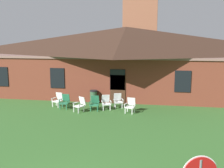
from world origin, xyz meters
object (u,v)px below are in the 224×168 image
at_px(lawn_chair_by_porch, 58,99).
at_px(lawn_chair_under_eave, 130,105).
at_px(lawn_chair_left_end, 80,104).
at_px(lawn_chair_far_side, 118,100).
at_px(lawn_chair_near_door, 65,101).
at_px(lawn_chair_right_end, 106,102).
at_px(trash_bin, 94,97).
at_px(lawn_chair_middle, 95,103).

relative_size(lawn_chair_by_porch, lawn_chair_under_eave, 1.00).
relative_size(lawn_chair_left_end, lawn_chair_far_side, 1.00).
relative_size(lawn_chair_near_door, lawn_chair_right_end, 1.00).
relative_size(lawn_chair_near_door, trash_bin, 0.98).
distance_m(lawn_chair_by_porch, lawn_chair_middle, 2.81).
distance_m(lawn_chair_middle, lawn_chair_under_eave, 2.39).
bearing_deg(lawn_chair_left_end, lawn_chair_far_side, 33.57).
xyz_separation_m(lawn_chair_left_end, lawn_chair_under_eave, (3.23, 0.31, 0.00)).
relative_size(lawn_chair_near_door, lawn_chair_far_side, 1.00).
distance_m(lawn_chair_by_porch, lawn_chair_near_door, 0.79).
height_order(lawn_chair_right_end, lawn_chair_far_side, same).
relative_size(lawn_chair_near_door, lawn_chair_left_end, 1.00).
height_order(lawn_chair_by_porch, lawn_chair_near_door, same).
relative_size(lawn_chair_far_side, lawn_chair_under_eave, 1.00).
bearing_deg(lawn_chair_middle, lawn_chair_by_porch, 168.47).
relative_size(lawn_chair_middle, lawn_chair_right_end, 1.00).
height_order(lawn_chair_by_porch, lawn_chair_left_end, same).
xyz_separation_m(lawn_chair_near_door, lawn_chair_left_end, (1.25, -0.63, 0.00)).
xyz_separation_m(lawn_chair_left_end, trash_bin, (0.35, 2.26, -0.00)).
height_order(lawn_chair_middle, lawn_chair_far_side, same).
xyz_separation_m(lawn_chair_by_porch, trash_bin, (2.26, 1.19, -0.00)).
distance_m(lawn_chair_left_end, lawn_chair_middle, 0.98).
xyz_separation_m(lawn_chair_by_porch, lawn_chair_far_side, (4.15, 0.42, 0.00)).
relative_size(lawn_chair_middle, trash_bin, 0.98).
bearing_deg(lawn_chair_left_end, lawn_chair_near_door, 153.26).
height_order(lawn_chair_by_porch, lawn_chair_middle, same).
bearing_deg(lawn_chair_left_end, trash_bin, 81.20).
bearing_deg(lawn_chair_middle, lawn_chair_near_door, 176.68).
height_order(lawn_chair_near_door, lawn_chair_far_side, same).
bearing_deg(lawn_chair_near_door, trash_bin, 45.57).
xyz_separation_m(lawn_chair_left_end, lawn_chair_middle, (0.84, 0.51, 0.00)).
bearing_deg(lawn_chair_right_end, trash_bin, 130.35).
distance_m(lawn_chair_near_door, trash_bin, 2.28).
bearing_deg(lawn_chair_near_door, lawn_chair_middle, -3.32).
height_order(lawn_chair_near_door, lawn_chair_middle, same).
height_order(lawn_chair_by_porch, lawn_chair_under_eave, same).
xyz_separation_m(lawn_chair_right_end, lawn_chair_far_side, (0.71, 0.63, 0.00)).
bearing_deg(trash_bin, lawn_chair_right_end, -49.65).
bearing_deg(lawn_chair_near_door, lawn_chair_right_end, 4.85).
bearing_deg(lawn_chair_under_eave, lawn_chair_middle, 175.25).
distance_m(lawn_chair_left_end, trash_bin, 2.29).
xyz_separation_m(lawn_chair_by_porch, lawn_chair_right_end, (3.44, -0.20, 0.00)).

